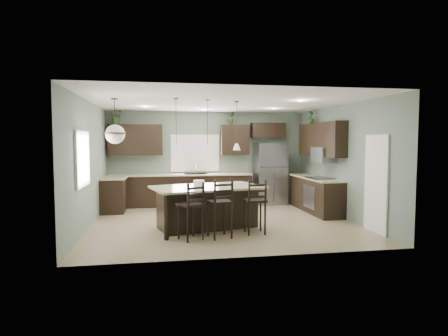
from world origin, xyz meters
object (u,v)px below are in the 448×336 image
at_px(kitchen_island, 208,207).
at_px(plant_back_left, 117,117).
at_px(bar_stool_left, 191,211).
at_px(refrigerator, 270,174).
at_px(serving_dish, 199,184).
at_px(bar_stool_right, 255,206).
at_px(bar_stool_center, 220,208).

xyz_separation_m(kitchen_island, plant_back_left, (-2.24, 3.14, 2.14)).
bearing_deg(bar_stool_left, kitchen_island, 36.48).
bearing_deg(bar_stool_left, refrigerator, 26.94).
relative_size(serving_dish, bar_stool_right, 0.21).
bearing_deg(bar_stool_right, kitchen_island, 143.90).
height_order(bar_stool_center, bar_stool_right, bar_stool_center).
relative_size(refrigerator, bar_stool_right, 1.64).
xyz_separation_m(refrigerator, kitchen_island, (-2.28, -2.90, -0.46)).
relative_size(bar_stool_right, plant_back_left, 2.85).
distance_m(bar_stool_left, plant_back_left, 4.88).
bearing_deg(serving_dish, bar_stool_right, -28.60).
height_order(serving_dish, bar_stool_center, bar_stool_center).
xyz_separation_m(refrigerator, bar_stool_center, (-2.15, -3.75, -0.34)).
bearing_deg(refrigerator, kitchen_island, -128.22).
bearing_deg(kitchen_island, bar_stool_center, -95.84).
xyz_separation_m(bar_stool_center, plant_back_left, (-2.37, 4.00, 2.01)).
height_order(refrigerator, serving_dish, refrigerator).
bearing_deg(bar_stool_center, bar_stool_right, 1.49).
distance_m(refrigerator, bar_stool_left, 4.70).
distance_m(serving_dish, bar_stool_left, 1.00).
bearing_deg(kitchen_island, refrigerator, 37.30).
bearing_deg(bar_stool_right, bar_stool_center, -165.15).
distance_m(refrigerator, plant_back_left, 4.83).
height_order(serving_dish, bar_stool_right, bar_stool_right).
relative_size(kitchen_island, plant_back_left, 5.87).
bearing_deg(plant_back_left, bar_stool_right, -50.33).
bearing_deg(bar_stool_left, serving_dish, 46.22).
xyz_separation_m(serving_dish, bar_stool_center, (0.32, -0.80, -0.41)).
xyz_separation_m(serving_dish, bar_stool_right, (1.09, -0.60, -0.43)).
xyz_separation_m(serving_dish, plant_back_left, (-2.05, 3.19, 1.60)).
relative_size(kitchen_island, bar_stool_center, 1.98).
relative_size(refrigerator, kitchen_island, 0.79).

